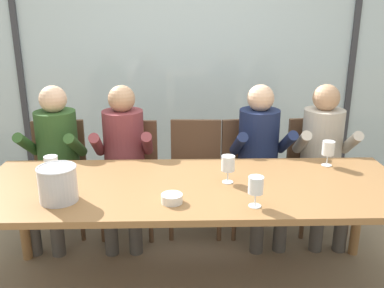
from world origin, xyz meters
The scene contains 21 objects.
ground centered at (0.00, 1.00, 0.00)m, with size 14.00×14.00×0.00m, color #847056.
window_glass_panel centered at (0.00, 2.16, 1.30)m, with size 7.84×0.03×2.60m, color silver.
window_mullion_left centered at (-1.76, 2.14, 1.30)m, with size 0.06×0.06×2.60m, color #38383D.
window_mullion_right centered at (1.76, 2.14, 1.30)m, with size 0.06×0.06×2.60m, color #38383D.
hillside_vineyard centered at (0.00, 5.27, 0.86)m, with size 13.84×2.40×1.72m, color #568942.
dining_table centered at (0.00, 0.00, 0.67)m, with size 2.64×0.92×0.73m.
chair_near_curtain centered at (-1.08, 0.88, 0.52)m, with size 0.48×0.48×0.89m.
chair_left_of_center centered at (-0.49, 0.86, 0.52)m, with size 0.47×0.47×0.89m.
chair_center centered at (0.04, 0.87, 0.52)m, with size 0.46×0.46×0.89m.
chair_right_of_center centered at (0.49, 0.88, 0.52)m, with size 0.50×0.50×0.89m.
chair_near_window_right centered at (1.05, 0.90, 0.52)m, with size 0.48×0.48×0.89m.
person_olive_shirt centered at (-1.06, 0.73, 0.69)m, with size 0.49×0.63×1.21m.
person_maroon_top centered at (-0.53, 0.73, 0.69)m, with size 0.47×0.62×1.21m.
person_navy_polo centered at (0.55, 0.73, 0.69)m, with size 0.49×0.63×1.21m.
person_beige_jumper centered at (1.05, 0.73, 0.69)m, with size 0.48×0.62×1.21m.
ice_bucket_primary centered at (-0.77, -0.20, 0.84)m, with size 0.22×0.22×0.21m.
tasting_bowl centered at (-0.13, -0.25, 0.76)m, with size 0.12×0.12×0.05m, color silver.
wine_glass_by_left_taster centered at (0.21, 0.03, 0.85)m, with size 0.08×0.08×0.17m.
wine_glass_near_bucket centered at (-0.87, 0.06, 0.85)m, with size 0.08×0.08×0.17m.
wine_glass_center_pour centered at (0.33, -0.31, 0.85)m, with size 0.08×0.08×0.17m.
wine_glass_by_right_taster centered at (0.93, 0.31, 0.86)m, with size 0.08×0.08×0.17m.
Camera 1 is at (-0.08, -2.41, 1.78)m, focal length 39.72 mm.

